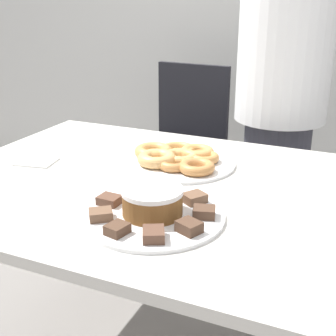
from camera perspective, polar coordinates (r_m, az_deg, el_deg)
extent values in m
cube|color=silver|center=(1.39, 0.48, -2.67)|extent=(1.44, 1.00, 0.03)
cylinder|color=silver|center=(2.19, -10.85, -4.35)|extent=(0.06, 0.06, 0.69)
cylinder|color=#383842|center=(2.18, 12.60, -3.71)|extent=(0.29, 0.29, 0.75)
cylinder|color=white|center=(2.01, 14.11, 14.03)|extent=(0.38, 0.38, 0.59)
cylinder|color=black|center=(2.57, 0.84, -8.41)|extent=(0.44, 0.44, 0.01)
cylinder|color=#262626|center=(2.47, 0.87, -3.82)|extent=(0.06, 0.06, 0.44)
cube|color=black|center=(2.38, 0.90, 1.41)|extent=(0.46, 0.46, 0.04)
cube|color=black|center=(2.50, 3.05, 7.78)|extent=(0.40, 0.05, 0.42)
cylinder|color=white|center=(1.19, -1.89, -5.82)|extent=(0.37, 0.37, 0.01)
cylinder|color=white|center=(1.55, 1.44, 0.65)|extent=(0.37, 0.37, 0.01)
cylinder|color=brown|center=(1.17, -1.91, -4.35)|extent=(0.15, 0.15, 0.06)
cylinder|color=white|center=(1.16, -1.93, -2.80)|extent=(0.15, 0.15, 0.01)
cube|color=brown|center=(1.25, 3.23, -3.66)|extent=(0.07, 0.07, 0.02)
cube|color=brown|center=(1.29, -0.03, -2.72)|extent=(0.06, 0.06, 0.02)
cube|color=brown|center=(1.29, -3.97, -2.82)|extent=(0.06, 0.06, 0.02)
cube|color=brown|center=(1.24, -7.15, -3.89)|extent=(0.06, 0.05, 0.02)
cube|color=brown|center=(1.17, -8.20, -5.64)|extent=(0.07, 0.07, 0.02)
cube|color=#513828|center=(1.09, -6.21, -7.41)|extent=(0.05, 0.06, 0.02)
cube|color=brown|center=(1.07, -1.78, -8.09)|extent=(0.07, 0.07, 0.02)
cube|color=#513828|center=(1.10, 2.59, -7.17)|extent=(0.07, 0.06, 0.03)
cube|color=#513828|center=(1.17, 4.42, -5.39)|extent=(0.07, 0.06, 0.02)
torus|color=#E5AD66|center=(1.54, 1.45, 1.37)|extent=(0.12, 0.12, 0.03)
torus|color=#E5AD66|center=(1.51, -1.37, 1.14)|extent=(0.13, 0.13, 0.04)
torus|color=#C68447|center=(1.48, 0.72, 0.49)|extent=(0.10, 0.10, 0.03)
torus|color=#C68447|center=(1.45, 3.53, 0.11)|extent=(0.11, 0.11, 0.03)
torus|color=#D18E4C|center=(1.54, 4.37, 1.30)|extent=(0.10, 0.10, 0.03)
torus|color=tan|center=(1.59, 3.57, 1.94)|extent=(0.12, 0.12, 0.03)
torus|color=tan|center=(1.62, 1.21, 2.26)|extent=(0.12, 0.12, 0.03)
torus|color=tan|center=(1.59, -1.80, 2.05)|extent=(0.13, 0.13, 0.04)
cube|color=white|center=(1.62, -15.73, 0.75)|extent=(0.14, 0.12, 0.01)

